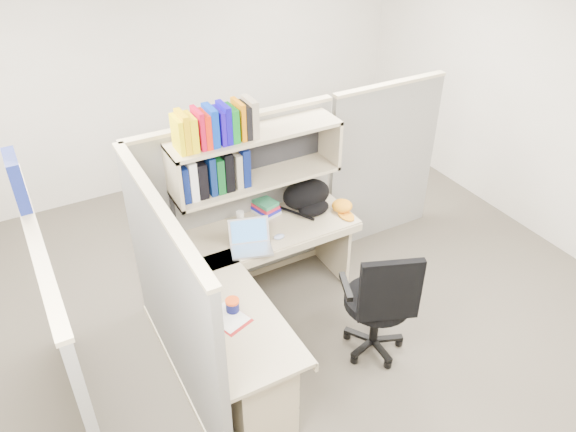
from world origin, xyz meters
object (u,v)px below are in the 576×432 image
desk (257,342)px  laptop (251,238)px  task_chair (378,318)px  snack_canister (232,305)px  backpack (310,197)px

desk → laptop: laptop is taller
task_chair → desk: bearing=169.7°
snack_canister → desk: bearing=-36.1°
laptop → desk: bearing=-96.3°
task_chair → backpack: bearing=88.2°
snack_canister → task_chair: (1.07, -0.27, -0.40)m
backpack → task_chair: bearing=-102.8°
desk → task_chair: (0.94, -0.17, -0.06)m
backpack → task_chair: 1.20m
backpack → task_chair: (-0.04, -1.10, -0.48)m
laptop → snack_canister: bearing=-109.5°
snack_canister → task_chair: bearing=-14.0°
desk → laptop: bearing=66.8°
desk → task_chair: bearing=-10.3°
desk → backpack: 1.41m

